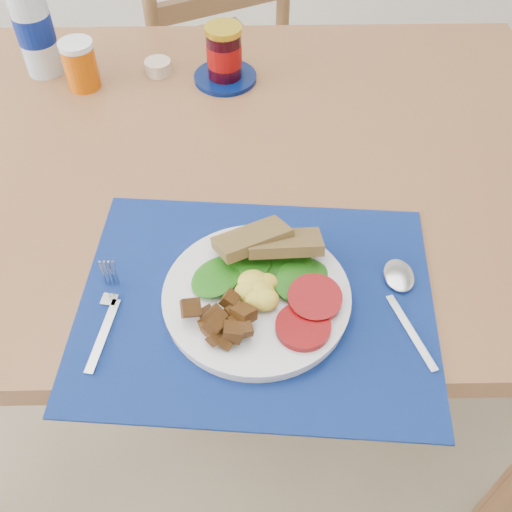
{
  "coord_description": "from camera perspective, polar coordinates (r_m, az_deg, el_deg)",
  "views": [
    {
      "loc": [
        0.11,
        -0.62,
        1.43
      ],
      "look_at": [
        0.12,
        -0.08,
        0.8
      ],
      "focal_mm": 42.0,
      "sensor_mm": 36.0,
      "label": 1
    }
  ],
  "objects": [
    {
      "name": "ground",
      "position": [
        1.56,
        -4.69,
        -17.42
      ],
      "size": [
        4.0,
        4.0,
        0.0
      ],
      "primitive_type": "plane",
      "color": "gray",
      "rests_on": "ground"
    },
    {
      "name": "table",
      "position": [
        1.12,
        -6.46,
        6.16
      ],
      "size": [
        1.4,
        0.9,
        0.75
      ],
      "color": "brown",
      "rests_on": "ground"
    },
    {
      "name": "chair_far",
      "position": [
        1.78,
        -4.76,
        20.35
      ],
      "size": [
        0.55,
        0.54,
        1.13
      ],
      "rotation": [
        0.0,
        0.0,
        3.57
      ],
      "color": "brown",
      "rests_on": "ground"
    },
    {
      "name": "placemat",
      "position": [
        0.84,
        0.05,
        -4.4
      ],
      "size": [
        0.52,
        0.43,
        0.0
      ],
      "primitive_type": "cube",
      "rotation": [
        0.0,
        0.0,
        -0.09
      ],
      "color": "#040430",
      "rests_on": "table"
    },
    {
      "name": "breakfast_plate",
      "position": [
        0.82,
        -0.3,
        -3.79
      ],
      "size": [
        0.26,
        0.26,
        0.06
      ],
      "rotation": [
        0.0,
        0.0,
        0.29
      ],
      "color": "silver",
      "rests_on": "placemat"
    },
    {
      "name": "fork",
      "position": [
        0.85,
        -13.98,
        -5.23
      ],
      "size": [
        0.03,
        0.17,
        0.0
      ],
      "rotation": [
        0.0,
        0.0,
        -0.17
      ],
      "color": "#B2B5BA",
      "rests_on": "placemat"
    },
    {
      "name": "spoon",
      "position": [
        0.87,
        13.73,
        -3.39
      ],
      "size": [
        0.05,
        0.19,
        0.01
      ],
      "rotation": [
        0.0,
        0.0,
        0.31
      ],
      "color": "#B2B5BA",
      "rests_on": "placemat"
    },
    {
      "name": "water_bottle",
      "position": [
        1.29,
        -20.61,
        20.33
      ],
      "size": [
        0.07,
        0.07,
        0.25
      ],
      "color": "#ADBFCC",
      "rests_on": "table"
    },
    {
      "name": "juice_glass",
      "position": [
        1.25,
        -16.37,
        16.97
      ],
      "size": [
        0.06,
        0.06,
        0.09
      ],
      "primitive_type": "cylinder",
      "color": "#BA4D04",
      "rests_on": "table"
    },
    {
      "name": "ramekin",
      "position": [
        1.28,
        -9.31,
        17.33
      ],
      "size": [
        0.05,
        0.05,
        0.03
      ],
      "primitive_type": "cylinder",
      "color": "beige",
      "rests_on": "table"
    },
    {
      "name": "jam_on_saucer",
      "position": [
        1.23,
        -3.03,
        18.4
      ],
      "size": [
        0.13,
        0.13,
        0.11
      ],
      "color": "#04134A",
      "rests_on": "table"
    }
  ]
}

